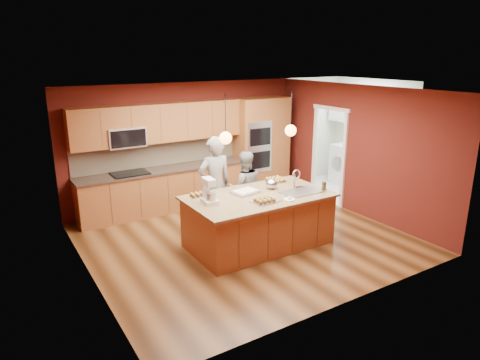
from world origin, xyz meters
TOP-DOWN VIEW (x-y plane):
  - floor at (0.00, 0.00)m, footprint 5.50×5.50m
  - ceiling at (0.00, 0.00)m, footprint 5.50×5.50m
  - wall_back at (0.00, 2.50)m, footprint 5.50×0.00m
  - wall_front at (0.00, -2.50)m, footprint 5.50×0.00m
  - wall_left at (-2.75, 0.00)m, footprint 0.00×5.00m
  - wall_right at (2.75, 0.00)m, footprint 0.00×5.00m
  - cabinet_run at (-0.68, 2.25)m, footprint 3.74×0.64m
  - oven_column at (1.85, 2.19)m, footprint 1.30×0.62m
  - doorway_trim at (2.73, 0.80)m, footprint 0.08×1.11m
  - laundry_room at (4.35, 1.20)m, footprint 2.60×2.70m
  - pendant_left at (-0.58, -0.31)m, footprint 0.20×0.20m
  - pendant_right at (0.73, -0.31)m, footprint 0.20×0.20m
  - island at (0.09, -0.31)m, footprint 2.51×1.41m
  - person_left at (-0.28, 0.65)m, footprint 0.68×0.44m
  - person_right at (0.38, 0.65)m, footprint 0.86×0.76m
  - stand_mixer at (-0.84, -0.21)m, footprint 0.24×0.32m
  - sheet_cake at (-0.05, -0.08)m, footprint 0.51×0.42m
  - cooling_rack at (-0.00, -0.63)m, footprint 0.51×0.40m
  - mixing_bowl at (0.49, -0.12)m, footprint 0.22×0.22m
  - plate at (0.38, -0.78)m, footprint 0.19×0.19m
  - tumbler at (1.25, -0.66)m, footprint 0.08×0.08m
  - phone at (0.98, -0.31)m, footprint 0.14×0.10m
  - cupcakes_left at (-0.87, 0.19)m, footprint 0.24×0.16m
  - cupcakes_rack at (-0.07, -0.69)m, footprint 0.34×0.25m
  - cupcakes_right at (0.82, 0.20)m, footprint 0.33×0.33m
  - washer at (4.20, 0.86)m, footprint 0.74×0.75m
  - dryer at (4.18, 1.64)m, footprint 0.68×0.70m

SIDE VIEW (x-z plane):
  - floor at x=0.00m, z-range 0.00..0.00m
  - island at x=0.09m, z-range -0.18..1.13m
  - washer at x=4.20m, z-range 0.00..0.98m
  - dryer at x=4.18m, z-range 0.00..1.02m
  - person_right at x=0.38m, z-range 0.00..1.49m
  - person_left at x=-0.28m, z-range 0.00..1.85m
  - phone at x=0.98m, z-range 0.93..0.94m
  - plate at x=0.38m, z-range 0.93..0.94m
  - cooling_rack at x=0.00m, z-range 0.93..0.95m
  - sheet_cake at x=-0.05m, z-range 0.92..0.97m
  - cupcakes_left at x=-0.87m, z-range 0.93..1.00m
  - cupcakes_right at x=0.82m, z-range 0.93..1.00m
  - cupcakes_rack at x=-0.07m, z-range 0.94..1.02m
  - cabinet_run at x=-0.68m, z-range -0.17..2.13m
  - tumbler at x=1.25m, z-range 0.93..1.07m
  - mixing_bowl at x=0.49m, z-range 0.92..1.11m
  - doorway_trim at x=2.73m, z-range -0.05..2.15m
  - stand_mixer at x=-0.84m, z-range 0.90..1.32m
  - oven_column at x=1.85m, z-range 0.00..2.30m
  - wall_back at x=0.00m, z-range -1.40..4.10m
  - wall_front at x=0.00m, z-range -1.40..4.10m
  - wall_left at x=-2.75m, z-range -1.15..3.85m
  - wall_right at x=2.75m, z-range -1.15..3.85m
  - laundry_room at x=4.35m, z-range 0.60..3.30m
  - pendant_left at x=-0.58m, z-range 1.60..2.40m
  - pendant_right at x=0.73m, z-range 1.60..2.40m
  - ceiling at x=0.00m, z-range 2.70..2.70m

